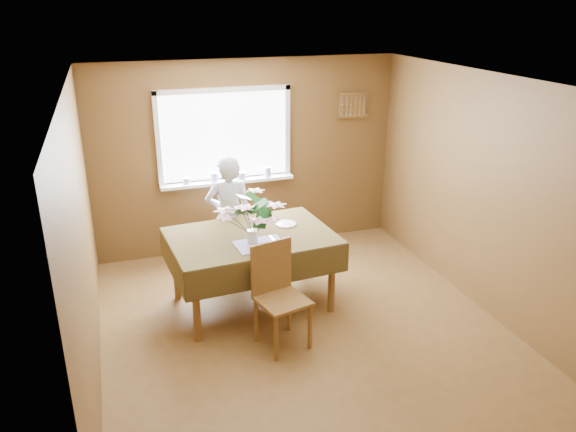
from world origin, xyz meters
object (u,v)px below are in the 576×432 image
object	(u,v)px
chair_far	(233,234)
flower_bouquet	(252,214)
dining_table	(251,244)
seated_woman	(229,217)
chair_near	(278,291)

from	to	relation	value
chair_far	flower_bouquet	size ratio (longest dim) A/B	1.59
dining_table	chair_far	world-z (taller)	chair_far
chair_far	flower_bouquet	xyz separation A→B (m)	(-0.03, -1.08, 0.66)
dining_table	chair_far	size ratio (longest dim) A/B	2.05
chair_far	seated_woman	distance (m)	0.29
dining_table	seated_woman	xyz separation A→B (m)	(-0.07, 0.79, 0.02)
chair_far	flower_bouquet	world-z (taller)	flower_bouquet
dining_table	flower_bouquet	bearing A→B (deg)	-105.28
chair_near	dining_table	bearing A→B (deg)	80.01
dining_table	chair_far	distance (m)	0.92
chair_near	flower_bouquet	xyz separation A→B (m)	(-0.10, 0.57, 0.59)
seated_woman	chair_far	bearing A→B (deg)	-110.99
flower_bouquet	chair_far	bearing A→B (deg)	88.66
chair_far	flower_bouquet	bearing A→B (deg)	81.77
flower_bouquet	chair_near	bearing A→B (deg)	-80.46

